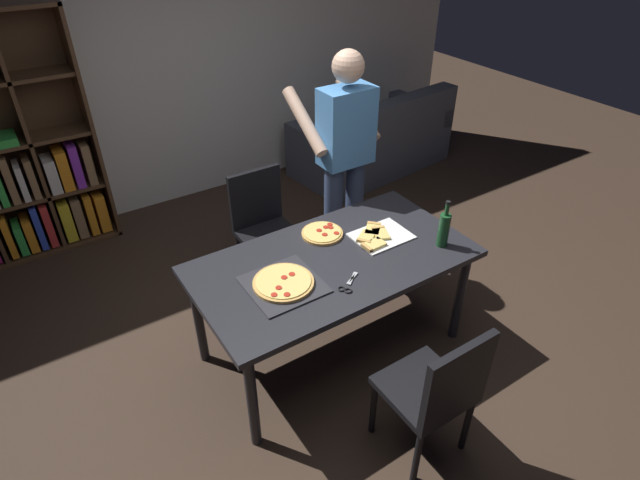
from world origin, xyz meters
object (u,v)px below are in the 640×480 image
(dining_table, at_px, (333,268))
(bookshelf, at_px, (6,165))
(chair_near_camera, at_px, (438,389))
(person_serving_pizza, at_px, (344,155))
(second_pizza_plain, at_px, (322,233))
(kitchen_scissors, at_px, (348,286))
(chair_far_side, at_px, (263,222))
(couch, at_px, (375,143))
(pepperoni_pizza_on_tray, at_px, (283,283))
(wine_bottle, at_px, (444,229))

(dining_table, height_order, bookshelf, bookshelf)
(chair_near_camera, distance_m, person_serving_pizza, 1.82)
(second_pizza_plain, bearing_deg, kitchen_scissors, -108.06)
(chair_near_camera, bearing_deg, kitchen_scissors, 96.86)
(chair_far_side, xyz_separation_m, couch, (1.91, 1.05, -0.21))
(chair_near_camera, xyz_separation_m, couch, (1.91, 2.93, -0.21))
(chair_far_side, height_order, kitchen_scissors, chair_far_side)
(dining_table, relative_size, chair_near_camera, 1.89)
(person_serving_pizza, xyz_separation_m, pepperoni_pizza_on_tray, (-0.96, -0.77, -0.23))
(dining_table, xyz_separation_m, pepperoni_pizza_on_tray, (-0.38, -0.05, 0.09))
(chair_far_side, bearing_deg, wine_bottle, -61.39)
(bookshelf, relative_size, wine_bottle, 6.17)
(couch, xyz_separation_m, bookshelf, (-3.42, 0.39, 0.49))
(dining_table, distance_m, couch, 2.78)
(chair_near_camera, height_order, second_pizza_plain, chair_near_camera)
(bookshelf, bearing_deg, second_pizza_plain, -53.13)
(person_serving_pizza, bearing_deg, second_pizza_plain, -136.76)
(second_pizza_plain, bearing_deg, wine_bottle, -41.85)
(person_serving_pizza, relative_size, second_pizza_plain, 6.52)
(chair_far_side, height_order, person_serving_pizza, person_serving_pizza)
(wine_bottle, distance_m, second_pizza_plain, 0.76)
(bookshelf, distance_m, wine_bottle, 3.40)
(dining_table, relative_size, pepperoni_pizza_on_tray, 4.18)
(person_serving_pizza, bearing_deg, chair_near_camera, -109.29)
(chair_near_camera, bearing_deg, bookshelf, 114.43)
(dining_table, bearing_deg, wine_bottle, -21.09)
(chair_far_side, distance_m, wine_bottle, 1.40)
(kitchen_scissors, bearing_deg, dining_table, 72.55)
(chair_far_side, bearing_deg, dining_table, -90.00)
(wine_bottle, bearing_deg, chair_near_camera, -133.28)
(bookshelf, bearing_deg, person_serving_pizza, -38.48)
(person_serving_pizza, distance_m, second_pizza_plain, 0.72)
(chair_far_side, height_order, couch, chair_far_side)
(pepperoni_pizza_on_tray, relative_size, kitchen_scissors, 2.14)
(chair_near_camera, distance_m, bookshelf, 3.66)
(bookshelf, bearing_deg, dining_table, -57.64)
(couch, distance_m, person_serving_pizza, 1.96)
(second_pizza_plain, bearing_deg, pepperoni_pizza_on_tray, -146.41)
(couch, xyz_separation_m, person_serving_pizza, (-1.33, -1.27, 0.70))
(pepperoni_pizza_on_tray, bearing_deg, second_pizza_plain, 33.59)
(chair_near_camera, relative_size, second_pizza_plain, 3.35)
(couch, relative_size, person_serving_pizza, 1.02)
(dining_table, bearing_deg, kitchen_scissors, -107.45)
(bookshelf, relative_size, pepperoni_pizza_on_tray, 4.79)
(dining_table, height_order, person_serving_pizza, person_serving_pizza)
(dining_table, relative_size, bookshelf, 0.87)
(wine_bottle, bearing_deg, couch, 60.66)
(chair_far_side, distance_m, person_serving_pizza, 0.79)
(bookshelf, relative_size, person_serving_pizza, 1.11)
(chair_far_side, distance_m, pepperoni_pizza_on_tray, 1.09)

